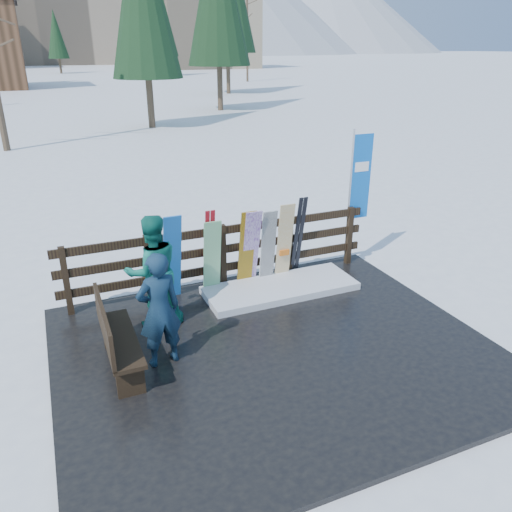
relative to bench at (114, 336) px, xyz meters
name	(u,v)px	position (x,y,z in m)	size (l,w,h in m)	color
ground	(276,353)	(2.14, -0.37, -0.60)	(700.00, 700.00, 0.00)	white
deck	(276,351)	(2.14, -0.37, -0.56)	(6.00, 5.00, 0.08)	black
fence	(223,252)	(2.14, 1.83, 0.14)	(5.60, 0.10, 1.15)	black
snow_patch	(280,288)	(2.98, 1.23, -0.46)	(2.66, 1.00, 0.12)	white
bench	(114,336)	(0.00, 0.00, 0.00)	(0.41, 1.50, 0.97)	black
snowboard_0	(172,258)	(1.19, 1.61, 0.26)	(0.29, 0.03, 1.60)	blue
snowboard_1	(212,258)	(1.87, 1.61, 0.16)	(0.30, 0.03, 1.36)	silver
snowboard_2	(246,249)	(2.50, 1.61, 0.21)	(0.28, 0.03, 1.47)	#FFAF09
snowboard_3	(251,249)	(2.58, 1.61, 0.21)	(0.29, 0.03, 1.48)	white
snowboard_4	(268,248)	(2.91, 1.61, 0.18)	(0.27, 0.03, 1.39)	black
snowboard_5	(284,243)	(3.23, 1.61, 0.22)	(0.28, 0.03, 1.49)	silver
ski_pair_a	(209,252)	(1.85, 1.68, 0.25)	(0.16, 0.27, 1.52)	#AD151E
ski_pair_b	(298,237)	(3.54, 1.68, 0.26)	(0.17, 0.31, 1.56)	black
rental_flag	(358,182)	(4.88, 1.88, 1.09)	(0.45, 0.04, 2.60)	silver
person_front	(159,310)	(0.59, -0.06, 0.29)	(0.59, 0.38, 1.61)	#17384C
person_back	(153,271)	(0.75, 1.01, 0.36)	(0.85, 0.66, 1.75)	#136A5A
resort_buildings	(40,15)	(3.17, 115.04, 9.21)	(73.00, 87.60, 22.60)	tan
trees	(107,26)	(6.89, 47.21, 5.22)	(41.99, 68.74, 13.99)	#382B1E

